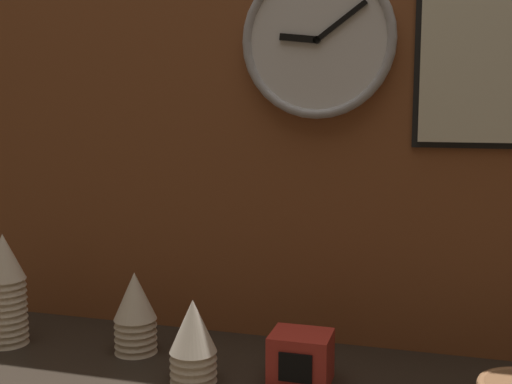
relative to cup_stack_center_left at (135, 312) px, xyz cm
name	(u,v)px	position (x,y,z in cm)	size (l,w,h in cm)	color
wall_tiled_back	(278,105)	(26.49, 18.37, 43.75)	(160.00, 3.00, 105.00)	brown
cup_stack_center_left	(135,312)	(0.00, 0.00, 0.00)	(9.15, 9.15, 17.50)	beige
cup_stack_center	(193,341)	(17.17, -10.07, -0.73)	(9.15, 9.15, 16.04)	beige
cup_stack_far_left	(5,289)	(-29.53, -3.48, 3.65)	(9.15, 9.15, 24.80)	beige
wall_clock	(318,40)	(35.69, 15.34, 57.07)	(32.56, 2.70, 32.56)	white
napkin_dispenser	(301,358)	(37.10, -5.21, -3.87)	(11.36, 9.92, 9.76)	red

